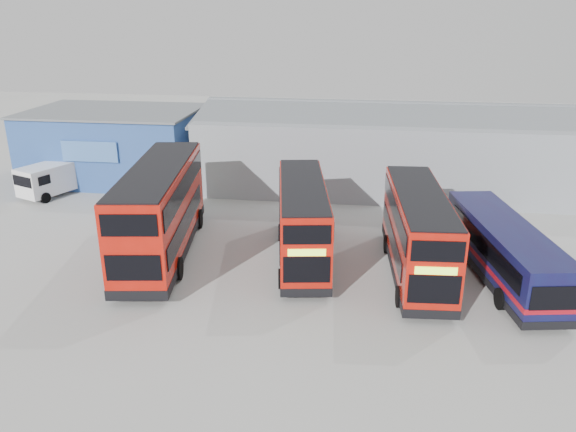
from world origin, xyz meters
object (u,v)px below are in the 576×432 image
Objects in this scene: office_block at (116,144)px; maintenance_shed at (414,147)px; single_decker_blue at (503,252)px; double_decker_right at (417,235)px; double_decker_left at (161,212)px; double_decker_centre at (302,222)px; panel_van at (55,177)px.

office_block is 22.09m from maintenance_shed.
single_decker_blue is at bearing -78.75° from maintenance_shed.
maintenance_shed reaches higher than single_decker_blue.
office_block is 1.25× the size of double_decker_right.
single_decker_blue is at bearing -3.75° from double_decker_right.
single_decker_blue is at bearing 170.42° from double_decker_left.
panel_van is (-18.08, 8.24, -0.77)m from double_decker_centre.
double_decker_right is at bearing 1.13° from panel_van.
double_decker_right is 25.44m from panel_van.
maintenance_shed reaches higher than double_decker_centre.
panel_van is (-23.69, 9.25, -0.81)m from double_decker_right.
panel_van is (-2.56, -4.48, -1.36)m from office_block.
double_decker_left reaches higher than panel_van.
double_decker_right is at bearing -9.81° from single_decker_blue.
office_block reaches higher than double_decker_centre.
double_decker_centre is at bearing -39.35° from office_block.
office_block is 0.40× the size of maintenance_shed.
double_decker_centre is (-6.48, -14.73, -0.61)m from maintenance_shed.
panel_van is at bearing -119.74° from office_block.
maintenance_shed is 16.11m from double_decker_centre.
panel_van is at bearing 154.79° from double_decker_right.
single_decker_blue is (4.00, 0.01, -0.67)m from double_decker_right.
double_decker_right is at bearing -33.02° from office_block.
double_decker_centre is 0.99× the size of double_decker_right.
double_decker_left is 14.04m from panel_van.
maintenance_shed is 5.69× the size of panel_van.
double_decker_left is at bearing -16.61° from panel_van.
office_block is 28.66m from single_decker_blue.
double_decker_right is (5.61, -1.01, 0.04)m from double_decker_centre.
office_block reaches higher than double_decker_left.
double_decker_centre is at bearing -113.75° from maintenance_shed.
single_decker_blue is at bearing -14.81° from double_decker_centre.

